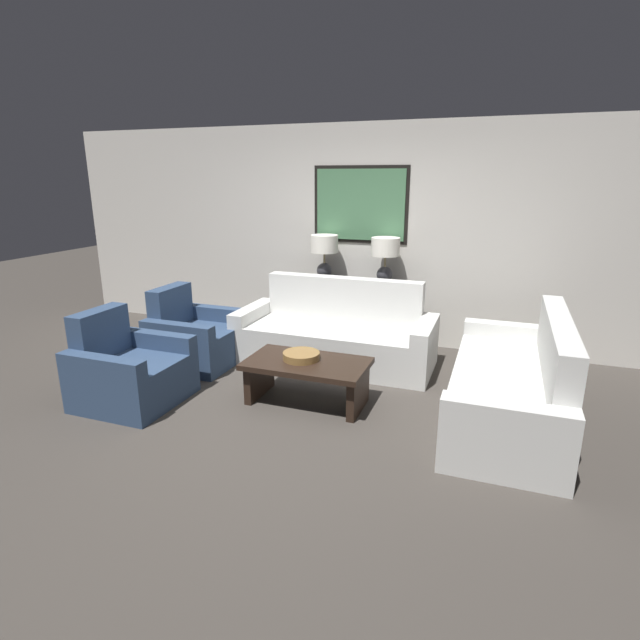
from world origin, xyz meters
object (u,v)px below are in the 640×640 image
Objects in this scene: decorative_bowl at (301,356)px; armchair_near_camera at (130,372)px; table_lamp_left at (324,250)px; couch_by_back_wall at (335,336)px; console_table at (353,313)px; table_lamp_right at (385,254)px; couch_by_side at (513,386)px; coffee_table at (307,372)px; armchair_near_back_wall at (195,339)px.

decorative_bowl is 1.60m from armchair_near_camera.
couch_by_back_wall is (0.38, -0.69, -0.86)m from table_lamp_left.
console_table is 2.17× the size of table_lamp_right.
coffee_table is (-1.78, -0.33, 0.00)m from couch_by_side.
console_table is 1.94m from armchair_near_back_wall.
armchair_near_back_wall is (-1.47, -1.27, -0.11)m from console_table.
table_lamp_left is at bearing 103.06° from decorative_bowl.
couch_by_back_wall reaches higher than armchair_near_back_wall.
decorative_bowl is 1.59m from armchair_near_back_wall.
couch_by_back_wall is at bearing 21.69° from armchair_near_back_wall.
couch_by_side is (1.88, -0.78, 0.00)m from couch_by_back_wall.
armchair_near_back_wall is at bearing 176.60° from couch_by_side.
table_lamp_left is 1.16m from couch_by_back_wall.
table_lamp_right is at bearing 135.50° from couch_by_side.
armchair_near_camera is at bearing -114.96° from table_lamp_left.
armchair_near_back_wall is (-1.85, -1.27, -0.87)m from table_lamp_right.
armchair_near_camera is at bearing -165.52° from couch_by_side.
table_lamp_left is at bearing 146.95° from couch_by_side.
table_lamp_left reaches higher than couch_by_side.
couch_by_side is at bearing -22.63° from couch_by_back_wall.
table_lamp_right is 0.64× the size of armchair_near_camera.
console_table is 2.76m from armchair_near_camera.
couch_by_side is at bearing -33.05° from table_lamp_left.
coffee_table is 1.65m from armchair_near_camera.
couch_by_side is at bearing -44.50° from table_lamp_right.
decorative_bowl is at bearing -89.02° from console_table.
coffee_table is (0.48, -1.80, -0.86)m from table_lamp_left.
decorative_bowl is at bearing -170.61° from couch_by_side.
couch_by_side is (1.49, -1.47, -0.86)m from table_lamp_right.
decorative_bowl is (-1.85, -0.31, 0.15)m from couch_by_side.
coffee_table is (0.10, -1.11, 0.00)m from couch_by_back_wall.
couch_by_back_wall is at bearing -60.95° from table_lamp_left.
console_table is 0.69m from couch_by_back_wall.
couch_by_back_wall is 2.03m from couch_by_side.
decorative_bowl is 0.39× the size of armchair_near_camera.
coffee_table is 1.65m from armchair_near_back_wall.
armchair_near_camera reaches higher than coffee_table.
decorative_bowl is at bearing -76.94° from table_lamp_left.
table_lamp_right reaches higher than couch_by_side.
couch_by_back_wall is 1.97× the size of coffee_table.
couch_by_side reaches higher than armchair_near_back_wall.
table_lamp_left is 1.64× the size of decorative_bowl.
table_lamp_left reaches higher than armchair_near_back_wall.
table_lamp_right is 0.25× the size of couch_by_back_wall.
couch_by_side is at bearing 10.58° from coffee_table.
couch_by_side is at bearing -3.40° from armchair_near_back_wall.
armchair_near_camera is at bearing -128.40° from table_lamp_right.
armchair_near_back_wall is at bearing 90.00° from armchair_near_camera.
table_lamp_left reaches higher than couch_by_back_wall.
decorative_bowl is at bearing -18.60° from armchair_near_back_wall.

